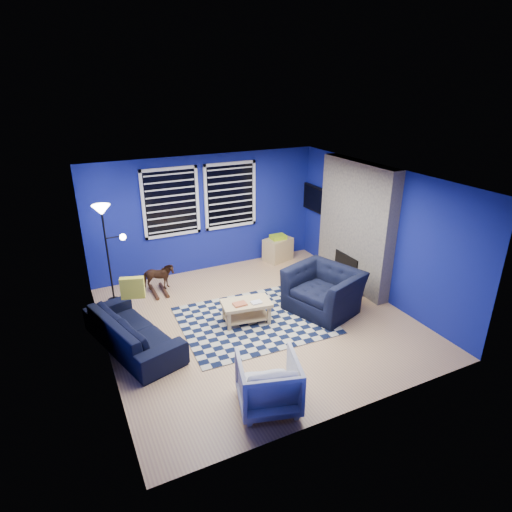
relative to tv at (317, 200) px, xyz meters
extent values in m
plane|color=tan|center=(-2.45, -2.00, -1.40)|extent=(5.00, 5.00, 0.00)
plane|color=white|center=(-2.45, -2.00, 1.10)|extent=(5.00, 5.00, 0.00)
plane|color=navy|center=(-2.45, 0.50, -0.15)|extent=(5.00, 0.00, 5.00)
plane|color=navy|center=(-4.95, -2.00, -0.15)|extent=(0.00, 5.00, 5.00)
plane|color=navy|center=(0.05, -2.00, -0.15)|extent=(0.00, 5.00, 5.00)
cube|color=gray|center=(-0.08, -1.50, -0.15)|extent=(0.26, 2.00, 2.50)
cube|color=black|center=(-0.22, -1.50, -1.05)|extent=(0.04, 0.70, 0.60)
cube|color=gray|center=(-0.35, -1.50, -1.36)|extent=(0.50, 1.20, 0.08)
cube|color=black|center=(-3.20, 0.48, 0.20)|extent=(1.05, 0.02, 1.30)
cube|color=white|center=(-3.20, 0.47, 0.88)|extent=(1.17, 0.05, 0.06)
cube|color=white|center=(-3.20, 0.47, -0.48)|extent=(1.17, 0.05, 0.06)
cube|color=black|center=(-1.90, 0.48, 0.20)|extent=(1.05, 0.02, 1.30)
cube|color=white|center=(-1.90, 0.47, 0.88)|extent=(1.17, 0.05, 0.06)
cube|color=white|center=(-1.90, 0.47, -0.48)|extent=(1.17, 0.05, 0.06)
cube|color=black|center=(0.00, 0.00, 0.00)|extent=(0.06, 1.00, 0.58)
cube|color=black|center=(-0.03, 0.00, 0.00)|extent=(0.01, 0.92, 0.50)
cube|color=black|center=(-2.50, -1.98, -1.39)|extent=(2.58, 2.10, 0.02)
imported|color=black|center=(-4.55, -1.85, -1.11)|extent=(2.12, 1.30, 0.58)
imported|color=black|center=(-1.22, -2.18, -1.01)|extent=(1.48, 1.39, 0.78)
imported|color=gray|center=(-3.25, -3.94, -1.05)|extent=(0.94, 0.96, 0.71)
imported|color=#482717|center=(-3.74, -0.21, -1.06)|extent=(0.42, 0.68, 0.54)
cube|color=tan|center=(-2.65, -1.96, -1.03)|extent=(0.89, 0.60, 0.06)
cube|color=tan|center=(-2.65, -1.96, -1.29)|extent=(0.81, 0.51, 0.03)
cube|color=#BA5A35|center=(-2.79, -2.01, -0.99)|extent=(0.24, 0.19, 0.03)
cube|color=silver|center=(-2.51, -2.08, -0.99)|extent=(0.20, 0.16, 0.03)
cube|color=tan|center=(-3.00, -2.15, -1.22)|extent=(0.06, 0.06, 0.33)
cube|color=tan|center=(-2.30, -2.15, -1.22)|extent=(0.06, 0.06, 0.33)
cube|color=tan|center=(-3.00, -1.78, -1.22)|extent=(0.06, 0.06, 0.33)
cube|color=tan|center=(-2.30, -1.78, -1.22)|extent=(0.06, 0.06, 0.33)
cube|color=tan|center=(-0.84, 0.22, -1.14)|extent=(0.72, 0.59, 0.52)
cube|color=black|center=(-0.84, 0.22, -1.14)|extent=(0.63, 0.52, 0.42)
cube|color=#B0DD1A|center=(-0.84, 0.22, -0.83)|extent=(0.40, 0.35, 0.09)
cylinder|color=black|center=(-4.60, -0.17, -1.39)|extent=(0.24, 0.24, 0.03)
cylinder|color=black|center=(-4.60, -0.17, -0.51)|extent=(0.04, 0.04, 1.75)
cone|color=white|center=(-4.60, -0.17, 0.39)|extent=(0.32, 0.32, 0.18)
sphere|color=white|center=(-4.30, -0.21, -0.14)|extent=(0.12, 0.12, 0.12)
cube|color=yellow|center=(-4.40, -1.33, -0.64)|extent=(0.40, 0.22, 0.36)
camera|label=1|loc=(-5.30, -7.81, 2.52)|focal=30.00mm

